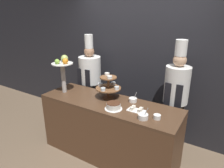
# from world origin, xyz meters

# --- Properties ---
(ground_plane) EXTENTS (14.00, 14.00, 0.00)m
(ground_plane) POSITION_xyz_m (0.00, 0.00, 0.00)
(ground_plane) COLOR brown
(wall_back) EXTENTS (10.00, 0.06, 2.80)m
(wall_back) POSITION_xyz_m (0.00, 1.34, 1.40)
(wall_back) COLOR #232328
(wall_back) RESTS_ON ground_plane
(buffet_counter) EXTENTS (2.13, 0.68, 0.93)m
(buffet_counter) POSITION_xyz_m (0.00, 0.34, 0.47)
(buffet_counter) COLOR brown
(buffet_counter) RESTS_ON ground_plane
(tiered_stand) EXTENTS (0.39, 0.39, 0.38)m
(tiered_stand) POSITION_xyz_m (-0.08, 0.47, 1.13)
(tiered_stand) COLOR brown
(tiered_stand) RESTS_ON buffet_counter
(fruit_pedestal) EXTENTS (0.34, 0.34, 0.60)m
(fruit_pedestal) POSITION_xyz_m (-0.83, 0.30, 1.35)
(fruit_pedestal) COLOR #B2ADA8
(fruit_pedestal) RESTS_ON buffet_counter
(cake_round) EXTENTS (0.24, 0.24, 0.09)m
(cake_round) POSITION_xyz_m (0.18, 0.18, 0.98)
(cake_round) COLOR white
(cake_round) RESTS_ON buffet_counter
(cup_white) EXTENTS (0.09, 0.09, 0.06)m
(cup_white) POSITION_xyz_m (0.78, 0.24, 0.96)
(cup_white) COLOR white
(cup_white) RESTS_ON buffet_counter
(cake_square_tray) EXTENTS (0.25, 0.14, 0.05)m
(cake_square_tray) POSITION_xyz_m (0.47, 0.30, 0.95)
(cake_square_tray) COLOR white
(cake_square_tray) RESTS_ON buffet_counter
(serving_bowl_near) EXTENTS (0.13, 0.13, 0.16)m
(serving_bowl_near) POSITION_xyz_m (0.63, 0.15, 0.97)
(serving_bowl_near) COLOR white
(serving_bowl_near) RESTS_ON buffet_counter
(serving_bowl_far) EXTENTS (0.12, 0.12, 0.16)m
(serving_bowl_far) POSITION_xyz_m (0.30, 0.53, 0.96)
(serving_bowl_far) COLOR white
(serving_bowl_far) RESTS_ON buffet_counter
(chef_left) EXTENTS (0.41, 0.41, 1.81)m
(chef_left) POSITION_xyz_m (-0.80, 0.95, 0.97)
(chef_left) COLOR #28282D
(chef_left) RESTS_ON ground_plane
(chef_center_left) EXTENTS (0.36, 0.36, 1.83)m
(chef_center_left) POSITION_xyz_m (0.81, 0.95, 1.00)
(chef_center_left) COLOR #38332D
(chef_center_left) RESTS_ON ground_plane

